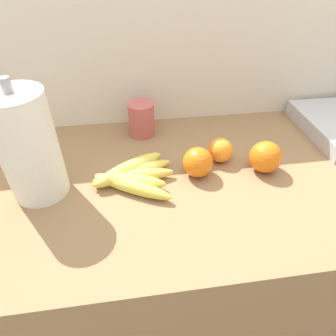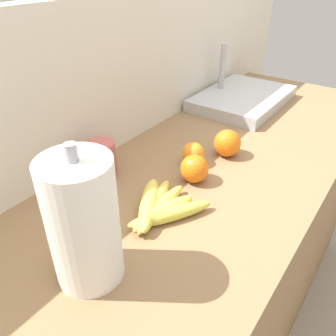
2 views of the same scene
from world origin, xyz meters
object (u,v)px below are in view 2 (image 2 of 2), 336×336
at_px(orange_back_left, 194,169).
at_px(sink_basin, 242,98).
at_px(orange_back_right, 193,154).
at_px(mug, 102,159).
at_px(orange_right, 228,143).
at_px(banana_bunch, 159,208).
at_px(paper_towel_roll, 83,222).

height_order(orange_back_left, sink_basin, sink_basin).
xyz_separation_m(orange_back_right, orange_back_left, (-0.07, -0.05, 0.00)).
relative_size(orange_back_right, mug, 0.65).
xyz_separation_m(orange_back_left, sink_basin, (0.58, 0.14, -0.01)).
xyz_separation_m(orange_back_left, orange_right, (0.17, -0.01, 0.00)).
bearing_deg(orange_back_right, orange_right, -30.39).
bearing_deg(orange_right, orange_back_right, 149.61).
relative_size(banana_bunch, paper_towel_roll, 0.74).
height_order(sink_basin, mug, sink_basin).
bearing_deg(orange_right, sink_basin, 19.51).
distance_m(orange_back_right, orange_right, 0.12).
bearing_deg(mug, paper_towel_roll, -139.02).
distance_m(orange_back_left, orange_right, 0.17).
relative_size(orange_right, paper_towel_roll, 0.29).
bearing_deg(banana_bunch, mug, 79.06).
bearing_deg(paper_towel_roll, banana_bunch, -0.47).
relative_size(orange_back_right, sink_basin, 0.16).
bearing_deg(orange_back_left, banana_bunch, -177.24).
bearing_deg(orange_right, mug, 142.89).
xyz_separation_m(orange_back_left, mug, (-0.12, 0.21, 0.01)).
bearing_deg(orange_back_left, paper_towel_roll, -179.05).
xyz_separation_m(banana_bunch, mug, (0.04, 0.22, 0.03)).
distance_m(orange_back_right, paper_towel_roll, 0.46).
xyz_separation_m(banana_bunch, sink_basin, (0.75, 0.14, 0.01)).
height_order(orange_back_right, orange_back_left, orange_back_left).
bearing_deg(paper_towel_roll, sink_basin, 8.44).
height_order(banana_bunch, orange_back_right, orange_back_right).
distance_m(orange_right, sink_basin, 0.43).
xyz_separation_m(orange_back_right, orange_right, (0.10, -0.06, 0.01)).
relative_size(banana_bunch, sink_basin, 0.49).
relative_size(orange_back_left, sink_basin, 0.18).
xyz_separation_m(paper_towel_roll, mug, (0.25, 0.22, -0.07)).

